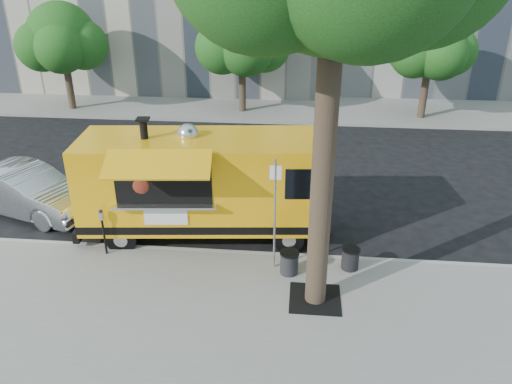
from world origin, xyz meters
TOP-DOWN VIEW (x-y plane):
  - ground at (0.00, 0.00)m, footprint 120.00×120.00m
  - sidewalk at (0.00, -4.00)m, footprint 60.00×6.00m
  - curb at (0.00, -0.93)m, footprint 60.00×0.14m
  - far_sidewalk at (0.00, 13.50)m, footprint 60.00×5.00m
  - tree_well at (2.60, -2.80)m, footprint 1.20×1.20m
  - far_tree_a at (-10.00, 12.30)m, footprint 3.42×3.42m
  - far_tree_b at (-1.00, 12.70)m, footprint 3.60×3.60m
  - far_tree_c at (8.00, 12.40)m, footprint 3.24×3.24m
  - sign_post at (1.55, -1.55)m, footprint 0.28×0.06m
  - parking_meter at (-3.00, -1.35)m, footprint 0.11×0.11m
  - food_truck at (-0.57, 0.17)m, footprint 7.31×3.82m
  - sedan at (-6.43, 1.00)m, footprint 4.93×3.00m
  - trash_bin_left at (1.95, -1.78)m, footprint 0.50×0.50m
  - trash_bin_right at (3.50, -1.42)m, footprint 0.48×0.48m

SIDE VIEW (x-z plane):
  - ground at x=0.00m, z-range 0.00..0.00m
  - sidewalk at x=0.00m, z-range 0.00..0.15m
  - curb at x=0.00m, z-range -0.01..0.15m
  - far_sidewalk at x=0.00m, z-range 0.00..0.15m
  - tree_well at x=2.60m, z-range 0.14..0.17m
  - trash_bin_right at x=3.50m, z-range 0.17..0.75m
  - trash_bin_left at x=1.95m, z-range 0.17..0.77m
  - sedan at x=-6.43m, z-range 0.00..1.54m
  - parking_meter at x=-3.00m, z-range 0.31..1.65m
  - food_truck at x=-0.57m, z-range -0.11..3.42m
  - sign_post at x=1.55m, z-range 0.35..3.35m
  - far_tree_c at x=8.00m, z-range 1.11..6.32m
  - far_tree_a at x=-10.00m, z-range 1.10..6.45m
  - far_tree_b at x=-1.00m, z-range 1.08..6.58m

